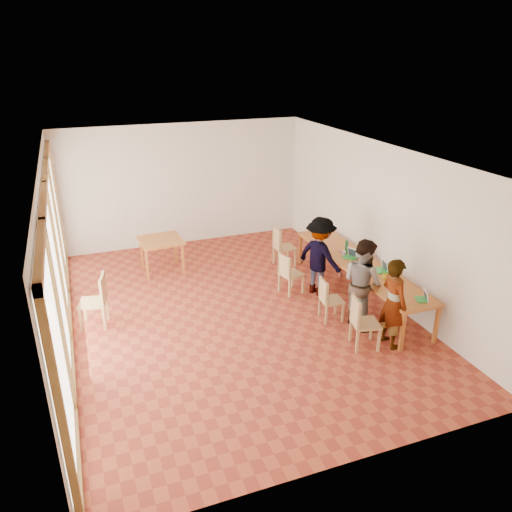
{
  "coord_description": "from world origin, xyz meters",
  "views": [
    {
      "loc": [
        -2.53,
        -7.9,
        4.64
      ],
      "look_at": [
        0.43,
        -0.0,
        1.1
      ],
      "focal_mm": 35.0,
      "sensor_mm": 36.0,
      "label": 1
    }
  ],
  "objects": [
    {
      "name": "side_table",
      "position": [
        -0.91,
        2.39,
        0.67
      ],
      "size": [
        0.9,
        0.9,
        0.75
      ],
      "rotation": [
        0.0,
        0.0,
        0.06
      ],
      "color": "#B16427",
      "rests_on": "ground"
    },
    {
      "name": "window_wall",
      "position": [
        -2.96,
        0.0,
        1.5
      ],
      "size": [
        0.1,
        8.0,
        3.0
      ],
      "primitive_type": "cube",
      "color": "white",
      "rests_on": "ground"
    },
    {
      "name": "chair_near",
      "position": [
        1.57,
        -1.83,
        0.56
      ],
      "size": [
        0.51,
        0.51,
        0.49
      ],
      "rotation": [
        0.0,
        0.0,
        -0.23
      ],
      "color": "tan",
      "rests_on": "ground"
    },
    {
      "name": "wall_right",
      "position": [
        3.0,
        0.0,
        1.5
      ],
      "size": [
        0.1,
        8.0,
        3.0
      ],
      "primitive_type": "cube",
      "color": "silver",
      "rests_on": "ground"
    },
    {
      "name": "pink_phone",
      "position": [
        2.45,
        0.41,
        0.76
      ],
      "size": [
        0.05,
        0.1,
        0.01
      ],
      "primitive_type": "cube",
      "color": "#D43F89",
      "rests_on": "communal_table"
    },
    {
      "name": "ceiling",
      "position": [
        0.0,
        0.0,
        3.02
      ],
      "size": [
        6.0,
        8.0,
        0.04
      ],
      "primitive_type": "cube",
      "color": "white",
      "rests_on": "wall_back"
    },
    {
      "name": "black_pouch",
      "position": [
        2.69,
        -0.07,
        0.8
      ],
      "size": [
        0.16,
        0.26,
        0.09
      ],
      "primitive_type": "cube",
      "color": "black",
      "rests_on": "communal_table"
    },
    {
      "name": "chair_mid",
      "position": [
        1.5,
        -0.84,
        0.5
      ],
      "size": [
        0.41,
        0.41,
        0.43
      ],
      "rotation": [
        0.0,
        0.0,
        -0.1
      ],
      "color": "tan",
      "rests_on": "ground"
    },
    {
      "name": "communal_table",
      "position": [
        2.5,
        -0.24,
        0.7
      ],
      "size": [
        0.8,
        4.0,
        0.75
      ],
      "color": "#B16427",
      "rests_on": "ground"
    },
    {
      "name": "chair_empty",
      "position": [
        1.67,
        1.72,
        0.56
      ],
      "size": [
        0.44,
        0.44,
        0.49
      ],
      "rotation": [
        0.0,
        0.0,
        0.02
      ],
      "color": "tan",
      "rests_on": "ground"
    },
    {
      "name": "ground",
      "position": [
        0.0,
        0.0,
        0.0
      ],
      "size": [
        8.0,
        8.0,
        0.0
      ],
      "primitive_type": "plane",
      "color": "#9E4026",
      "rests_on": "ground"
    },
    {
      "name": "wall_front",
      "position": [
        0.0,
        -4.0,
        1.5
      ],
      "size": [
        6.0,
        0.1,
        3.0
      ],
      "primitive_type": "cube",
      "color": "silver",
      "rests_on": "ground"
    },
    {
      "name": "clear_glass",
      "position": [
        2.4,
        0.18,
        0.8
      ],
      "size": [
        0.07,
        0.07,
        0.09
      ],
      "primitive_type": "cylinder",
      "color": "silver",
      "rests_on": "communal_table"
    },
    {
      "name": "laptop_far",
      "position": [
        2.47,
        0.03,
        0.81
      ],
      "size": [
        0.29,
        0.3,
        0.2
      ],
      "rotation": [
        0.0,
        0.0,
        0.42
      ],
      "color": "green",
      "rests_on": "communal_table"
    },
    {
      "name": "condiment_cup",
      "position": [
        2.41,
        -0.4,
        0.78
      ],
      "size": [
        0.08,
        0.08,
        0.06
      ],
      "primitive_type": "cylinder",
      "color": "white",
      "rests_on": "communal_table"
    },
    {
      "name": "laptop_near",
      "position": [
        2.66,
        -1.98,
        0.8
      ],
      "size": [
        0.25,
        0.26,
        0.18
      ],
      "rotation": [
        0.0,
        0.0,
        -0.36
      ],
      "color": "green",
      "rests_on": "communal_table"
    },
    {
      "name": "person_mid",
      "position": [
        2.0,
        -1.16,
        0.81
      ],
      "size": [
        0.74,
        0.89,
        1.63
      ],
      "primitive_type": "imported",
      "rotation": [
        0.0,
        0.0,
        1.74
      ],
      "color": "gray",
      "rests_on": "ground"
    },
    {
      "name": "wall_back",
      "position": [
        0.0,
        4.0,
        1.5
      ],
      "size": [
        6.0,
        0.1,
        3.0
      ],
      "primitive_type": "cube",
      "color": "silver",
      "rests_on": "ground"
    },
    {
      "name": "green_bottle",
      "position": [
        2.49,
        0.26,
        0.89
      ],
      "size": [
        0.07,
        0.07,
        0.28
      ],
      "primitive_type": "cylinder",
      "color": "#206E39",
      "rests_on": "communal_table"
    },
    {
      "name": "person_far",
      "position": [
        1.86,
        0.19,
        0.81
      ],
      "size": [
        0.96,
        1.2,
        1.62
      ],
      "primitive_type": "imported",
      "rotation": [
        0.0,
        0.0,
        1.98
      ],
      "color": "gray",
      "rests_on": "ground"
    },
    {
      "name": "laptop_mid",
      "position": [
        2.69,
        -0.74,
        0.81
      ],
      "size": [
        0.27,
        0.3,
        0.23
      ],
      "rotation": [
        0.0,
        0.0,
        -0.16
      ],
      "color": "green",
      "rests_on": "communal_table"
    },
    {
      "name": "chair_spare",
      "position": [
        -2.4,
        0.4,
        0.6
      ],
      "size": [
        0.55,
        0.55,
        0.52
      ],
      "rotation": [
        0.0,
        0.0,
        2.92
      ],
      "color": "tan",
      "rests_on": "ground"
    },
    {
      "name": "yellow_mug",
      "position": [
        2.54,
        -1.06,
        0.8
      ],
      "size": [
        0.13,
        0.13,
        0.09
      ],
      "primitive_type": "imported",
      "rotation": [
        0.0,
        0.0,
        0.09
      ],
      "color": "yellow",
      "rests_on": "communal_table"
    },
    {
      "name": "person_near",
      "position": [
        2.1,
        -1.94,
        0.78
      ],
      "size": [
        0.4,
        0.58,
        1.56
      ],
      "primitive_type": "imported",
      "rotation": [
        0.0,
        0.0,
        1.62
      ],
      "color": "gray",
      "rests_on": "ground"
    },
    {
      "name": "chair_far",
      "position": [
        1.26,
        0.38,
        0.53
      ],
      "size": [
        0.48,
        0.48,
        0.46
      ],
      "rotation": [
        0.0,
        0.0,
        0.24
      ],
      "color": "tan",
      "rests_on": "ground"
    }
  ]
}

